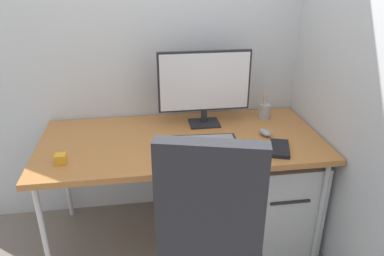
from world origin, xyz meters
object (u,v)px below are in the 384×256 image
at_px(monitor, 204,84).
at_px(keyboard, 204,141).
at_px(office_chair, 211,240).
at_px(desk_clamp_accessory, 61,159).
at_px(notebook, 280,148).
at_px(mouse, 265,133).
at_px(filing_cabinet, 272,193).
at_px(pen_holder, 265,111).

xyz_separation_m(monitor, keyboard, (-0.05, -0.28, -0.26)).
height_order(office_chair, desk_clamp_accessory, office_chair).
xyz_separation_m(monitor, notebook, (0.35, -0.43, -0.26)).
distance_m(notebook, desk_clamp_accessory, 1.19).
xyz_separation_m(keyboard, mouse, (0.39, 0.05, 0.01)).
bearing_deg(mouse, keyboard, 168.04).
distance_m(monitor, notebook, 0.62).
bearing_deg(monitor, keyboard, -99.73).
bearing_deg(keyboard, office_chair, -97.38).
relative_size(filing_cabinet, notebook, 3.04).
bearing_deg(desk_clamp_accessory, office_chair, -37.78).
bearing_deg(keyboard, mouse, 6.80).
relative_size(filing_cabinet, pen_holder, 3.56).
relative_size(notebook, desk_clamp_accessory, 3.69).
distance_m(monitor, desk_clamp_accessory, 0.96).
relative_size(filing_cabinet, desk_clamp_accessory, 11.22).
relative_size(filing_cabinet, keyboard, 1.59).
bearing_deg(desk_clamp_accessory, notebook, -1.44).
bearing_deg(office_chair, mouse, 56.52).
height_order(office_chair, filing_cabinet, office_chair).
distance_m(keyboard, mouse, 0.39).
height_order(monitor, mouse, monitor).
relative_size(mouse, desk_clamp_accessory, 1.74).
height_order(monitor, desk_clamp_accessory, monitor).
height_order(mouse, notebook, mouse).
height_order(keyboard, pen_holder, pen_holder).
bearing_deg(desk_clamp_accessory, monitor, 25.80).
distance_m(filing_cabinet, keyboard, 0.63).
height_order(office_chair, mouse, office_chair).
xyz_separation_m(notebook, desk_clamp_accessory, (-1.19, 0.03, 0.01)).
height_order(office_chair, keyboard, office_chair).
relative_size(office_chair, filing_cabinet, 1.83).
bearing_deg(keyboard, notebook, -21.03).
height_order(filing_cabinet, desk_clamp_accessory, desk_clamp_accessory).
relative_size(pen_holder, desk_clamp_accessory, 3.15).
relative_size(office_chair, keyboard, 2.91).
bearing_deg(pen_holder, keyboard, -146.73).
height_order(monitor, pen_holder, monitor).
bearing_deg(monitor, pen_holder, 3.77).
xyz_separation_m(filing_cabinet, notebook, (-0.06, -0.18, 0.43)).
bearing_deg(desk_clamp_accessory, pen_holder, 18.97).
distance_m(keyboard, pen_holder, 0.56).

